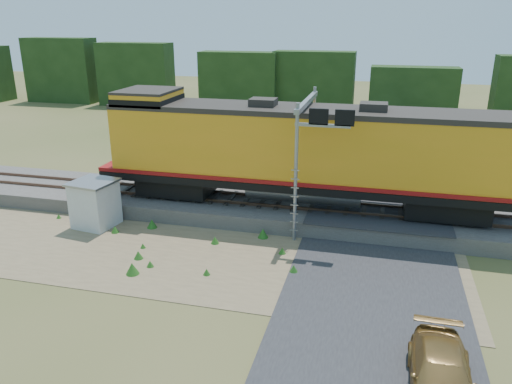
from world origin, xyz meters
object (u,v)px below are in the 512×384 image
(shed, at_px, (95,203))
(signal_gantry, at_px, (311,130))
(locomotive, at_px, (298,151))
(car, at_px, (441,377))

(shed, relative_size, signal_gantry, 0.37)
(locomotive, xyz_separation_m, shed, (-9.88, -3.52, -2.52))
(locomotive, height_order, signal_gantry, signal_gantry)
(locomotive, relative_size, signal_gantry, 3.29)
(shed, bearing_deg, car, -20.14)
(shed, height_order, car, shed)
(signal_gantry, height_order, car, signal_gantry)
(signal_gantry, xyz_separation_m, car, (5.54, -11.52, -4.40))
(signal_gantry, bearing_deg, shed, -164.85)
(shed, height_order, signal_gantry, signal_gantry)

